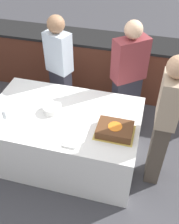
# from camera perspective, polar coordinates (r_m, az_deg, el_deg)

# --- Properties ---
(ground_plane) EXTENTS (14.00, 14.00, 0.00)m
(ground_plane) POSITION_cam_1_polar(r_m,az_deg,el_deg) (3.50, -4.94, -9.53)
(ground_plane) COLOR #424247
(back_counter) EXTENTS (4.40, 0.58, 0.92)m
(back_counter) POSITION_cam_1_polar(r_m,az_deg,el_deg) (4.38, 1.45, 10.46)
(back_counter) COLOR #5B2D1E
(back_counter) RESTS_ON ground_plane
(dining_table) EXTENTS (1.74, 1.07, 0.74)m
(dining_table) POSITION_cam_1_polar(r_m,az_deg,el_deg) (3.22, -5.32, -5.37)
(dining_table) COLOR white
(dining_table) RESTS_ON ground_plane
(cake) EXTENTS (0.41, 0.31, 0.09)m
(cake) POSITION_cam_1_polar(r_m,az_deg,el_deg) (2.72, 5.54, -3.85)
(cake) COLOR gold
(cake) RESTS_ON dining_table
(plate_stack) EXTENTS (0.21, 0.21, 0.08)m
(plate_stack) POSITION_cam_1_polar(r_m,az_deg,el_deg) (3.00, -8.13, 0.80)
(plate_stack) COLOR white
(plate_stack) RESTS_ON dining_table
(wine_glass) EXTENTS (0.06, 0.06, 0.19)m
(wine_glass) POSITION_cam_1_polar(r_m,az_deg,el_deg) (2.89, -17.94, -0.54)
(wine_glass) COLOR white
(wine_glass) RESTS_ON dining_table
(side_plate_near_cake) EXTENTS (0.17, 0.17, 0.00)m
(side_plate_near_cake) POSITION_cam_1_polar(r_m,az_deg,el_deg) (2.96, 7.90, -0.75)
(side_plate_near_cake) COLOR white
(side_plate_near_cake) RESTS_ON dining_table
(side_plate_right_edge) EXTENTS (0.17, 0.17, 0.00)m
(side_plate_right_edge) POSITION_cam_1_polar(r_m,az_deg,el_deg) (2.94, 0.75, -0.62)
(side_plate_right_edge) COLOR white
(side_plate_right_edge) RESTS_ON dining_table
(utensil_pile) EXTENTS (0.14, 0.09, 0.02)m
(utensil_pile) POSITION_cam_1_polar(r_m,az_deg,el_deg) (2.62, -4.26, -7.04)
(utensil_pile) COLOR white
(utensil_pile) RESTS_ON dining_table
(person_cutting_cake) EXTENTS (0.45, 0.42, 1.59)m
(person_cutting_cake) POSITION_cam_1_polar(r_m,az_deg,el_deg) (3.39, 8.34, 7.04)
(person_cutting_cake) COLOR #282833
(person_cutting_cake) RESTS_ON ground_plane
(person_seated_right) EXTENTS (0.21, 0.33, 1.63)m
(person_seated_right) POSITION_cam_1_polar(r_m,az_deg,el_deg) (2.77, 15.86, -2.44)
(person_seated_right) COLOR #4C4238
(person_seated_right) RESTS_ON ground_plane
(person_standing_back) EXTENTS (0.37, 0.30, 1.56)m
(person_standing_back) POSITION_cam_1_polar(r_m,az_deg,el_deg) (3.57, -6.48, 9.21)
(person_standing_back) COLOR #282833
(person_standing_back) RESTS_ON ground_plane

